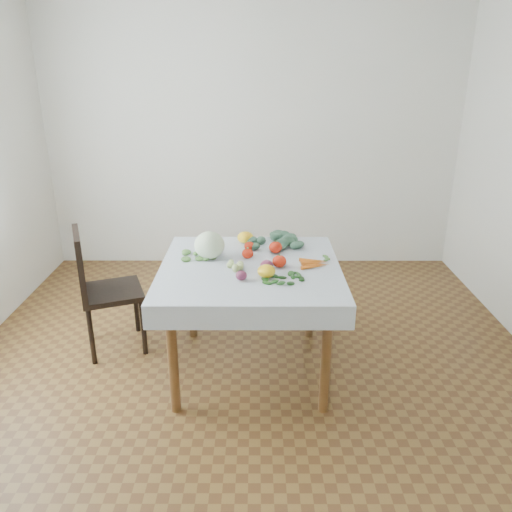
{
  "coord_description": "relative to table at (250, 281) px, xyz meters",
  "views": [
    {
      "loc": [
        0.04,
        -2.9,
        1.94
      ],
      "look_at": [
        0.04,
        0.0,
        0.82
      ],
      "focal_mm": 35.0,
      "sensor_mm": 36.0,
      "label": 1
    }
  ],
  "objects": [
    {
      "name": "ground",
      "position": [
        0.0,
        0.0,
        -0.65
      ],
      "size": [
        4.0,
        4.0,
        0.0
      ],
      "primitive_type": "plane",
      "color": "brown"
    },
    {
      "name": "back_wall",
      "position": [
        0.0,
        2.0,
        0.7
      ],
      "size": [
        4.0,
        0.04,
        2.7
      ],
      "primitive_type": "cube",
      "color": "white",
      "rests_on": "ground"
    },
    {
      "name": "table",
      "position": [
        0.0,
        0.0,
        0.0
      ],
      "size": [
        1.0,
        1.0,
        0.75
      ],
      "color": "brown",
      "rests_on": "ground"
    },
    {
      "name": "tablecloth",
      "position": [
        0.0,
        0.0,
        0.1
      ],
      "size": [
        1.12,
        1.12,
        0.01
      ],
      "primitive_type": "cube",
      "color": "silver",
      "rests_on": "table"
    },
    {
      "name": "chair",
      "position": [
        -1.06,
        0.26,
        -0.14
      ],
      "size": [
        0.53,
        0.53,
        0.9
      ],
      "color": "black",
      "rests_on": "ground"
    },
    {
      "name": "cabbage",
      "position": [
        -0.26,
        0.14,
        0.19
      ],
      "size": [
        0.24,
        0.24,
        0.18
      ],
      "primitive_type": "ellipsoid",
      "rotation": [
        0.0,
        0.0,
        0.26
      ],
      "color": "silver",
      "rests_on": "tablecloth"
    },
    {
      "name": "tomato_a",
      "position": [
        0.17,
        0.23,
        0.14
      ],
      "size": [
        0.11,
        0.11,
        0.08
      ],
      "primitive_type": "ellipsoid",
      "rotation": [
        0.0,
        0.0,
        0.2
      ],
      "color": "red",
      "rests_on": "tablecloth"
    },
    {
      "name": "tomato_b",
      "position": [
        -0.01,
        0.28,
        0.13
      ],
      "size": [
        0.07,
        0.07,
        0.06
      ],
      "primitive_type": "ellipsoid",
      "rotation": [
        0.0,
        0.0,
        -0.04
      ],
      "color": "red",
      "rests_on": "tablecloth"
    },
    {
      "name": "tomato_c",
      "position": [
        -0.02,
        0.13,
        0.14
      ],
      "size": [
        0.09,
        0.09,
        0.07
      ],
      "primitive_type": "ellipsoid",
      "rotation": [
        0.0,
        0.0,
        -0.26
      ],
      "color": "red",
      "rests_on": "tablecloth"
    },
    {
      "name": "tomato_d",
      "position": [
        0.18,
        -0.02,
        0.14
      ],
      "size": [
        0.12,
        0.12,
        0.08
      ],
      "primitive_type": "ellipsoid",
      "rotation": [
        0.0,
        0.0,
        -0.41
      ],
      "color": "red",
      "rests_on": "tablecloth"
    },
    {
      "name": "heirloom_back",
      "position": [
        -0.04,
        0.43,
        0.14
      ],
      "size": [
        0.15,
        0.15,
        0.08
      ],
      "primitive_type": "ellipsoid",
      "rotation": [
        0.0,
        0.0,
        -0.39
      ],
      "color": "yellow",
      "rests_on": "tablecloth"
    },
    {
      "name": "heirloom_front",
      "position": [
        0.1,
        -0.18,
        0.14
      ],
      "size": [
        0.12,
        0.12,
        0.08
      ],
      "primitive_type": "ellipsoid",
      "rotation": [
        0.0,
        0.0,
        -0.17
      ],
      "color": "yellow",
      "rests_on": "tablecloth"
    },
    {
      "name": "onion_a",
      "position": [
        0.1,
        -0.08,
        0.14
      ],
      "size": [
        0.11,
        0.11,
        0.07
      ],
      "primitive_type": "ellipsoid",
      "rotation": [
        0.0,
        0.0,
        -0.41
      ],
      "color": "#541833",
      "rests_on": "tablecloth"
    },
    {
      "name": "onion_b",
      "position": [
        -0.05,
        -0.22,
        0.13
      ],
      "size": [
        0.09,
        0.09,
        0.06
      ],
      "primitive_type": "ellipsoid",
      "rotation": [
        0.0,
        0.0,
        -0.38
      ],
      "color": "#541833",
      "rests_on": "tablecloth"
    },
    {
      "name": "tomatillo_cluster",
      "position": [
        -0.11,
        -0.06,
        0.12
      ],
      "size": [
        0.14,
        0.1,
        0.04
      ],
      "color": "#BED279",
      "rests_on": "tablecloth"
    },
    {
      "name": "carrot_bunch",
      "position": [
        0.41,
        0.01,
        0.12
      ],
      "size": [
        0.17,
        0.17,
        0.03
      ],
      "color": "orange",
      "rests_on": "tablecloth"
    },
    {
      "name": "kale_bunch",
      "position": [
        0.15,
        0.38,
        0.13
      ],
      "size": [
        0.37,
        0.35,
        0.05
      ],
      "color": "#385C46",
      "rests_on": "tablecloth"
    },
    {
      "name": "basil_bunch",
      "position": [
        0.2,
        -0.2,
        0.11
      ],
      "size": [
        0.24,
        0.19,
        0.01
      ],
      "color": "#20551A",
      "rests_on": "tablecloth"
    },
    {
      "name": "dill_bunch",
      "position": [
        -0.34,
        0.16,
        0.11
      ],
      "size": [
        0.24,
        0.19,
        0.02
      ],
      "color": "#4E813B",
      "rests_on": "tablecloth"
    }
  ]
}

